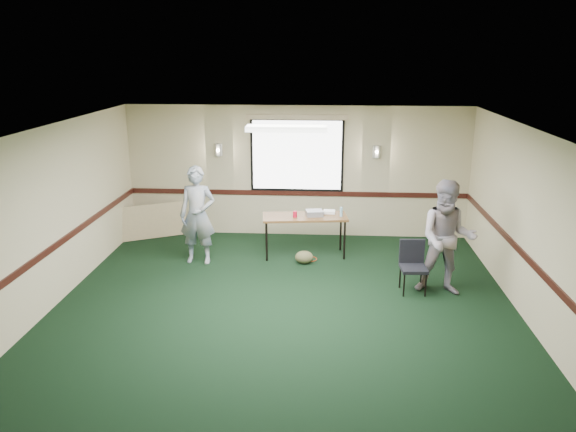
# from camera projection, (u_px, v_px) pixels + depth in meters

# --- Properties ---
(ground) EXTENTS (8.00, 8.00, 0.00)m
(ground) POSITION_uv_depth(u_px,v_px,m) (282.00, 321.00, 8.08)
(ground) COLOR black
(ground) RESTS_ON ground
(room_shell) EXTENTS (8.00, 8.02, 8.00)m
(room_shell) POSITION_uv_depth(u_px,v_px,m) (291.00, 181.00, 9.66)
(room_shell) COLOR #C9B791
(room_shell) RESTS_ON ground
(folding_table) EXTENTS (1.63, 0.81, 0.78)m
(folding_table) POSITION_uv_depth(u_px,v_px,m) (305.00, 219.00, 10.48)
(folding_table) COLOR #592F19
(folding_table) RESTS_ON ground
(projector) EXTENTS (0.35, 0.31, 0.10)m
(projector) POSITION_uv_depth(u_px,v_px,m) (314.00, 213.00, 10.45)
(projector) COLOR gray
(projector) RESTS_ON folding_table
(game_console) EXTENTS (0.23, 0.18, 0.05)m
(game_console) POSITION_uv_depth(u_px,v_px,m) (329.00, 212.00, 10.62)
(game_console) COLOR white
(game_console) RESTS_ON folding_table
(red_cup) EXTENTS (0.08, 0.08, 0.11)m
(red_cup) POSITION_uv_depth(u_px,v_px,m) (295.00, 214.00, 10.36)
(red_cup) COLOR red
(red_cup) RESTS_ON folding_table
(water_bottle) EXTENTS (0.05, 0.05, 0.18)m
(water_bottle) POSITION_uv_depth(u_px,v_px,m) (341.00, 212.00, 10.40)
(water_bottle) COLOR #83BBD7
(water_bottle) RESTS_ON folding_table
(duffel_bag) EXTENTS (0.38, 0.32, 0.24)m
(duffel_bag) POSITION_uv_depth(u_px,v_px,m) (304.00, 257.00, 10.24)
(duffel_bag) COLOR #4E4C2D
(duffel_bag) RESTS_ON ground
(cable_coil) EXTENTS (0.35, 0.35, 0.01)m
(cable_coil) POSITION_uv_depth(u_px,v_px,m) (309.00, 259.00, 10.47)
(cable_coil) COLOR #BB3B17
(cable_coil) RESTS_ON ground
(folded_table) EXTENTS (1.30, 0.81, 0.70)m
(folded_table) POSITION_uv_depth(u_px,v_px,m) (153.00, 221.00, 11.62)
(folded_table) COLOR tan
(folded_table) RESTS_ON ground
(conference_chair) EXTENTS (0.43, 0.45, 0.83)m
(conference_chair) POSITION_uv_depth(u_px,v_px,m) (413.00, 262.00, 9.00)
(conference_chair) COLOR black
(conference_chair) RESTS_ON ground
(person_left) EXTENTS (0.67, 0.45, 1.79)m
(person_left) POSITION_uv_depth(u_px,v_px,m) (198.00, 215.00, 10.10)
(person_left) COLOR #3E5D8A
(person_left) RESTS_ON ground
(person_right) EXTENTS (1.00, 0.83, 1.85)m
(person_right) POSITION_uv_depth(u_px,v_px,m) (447.00, 238.00, 8.77)
(person_right) COLOR #7587B6
(person_right) RESTS_ON ground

